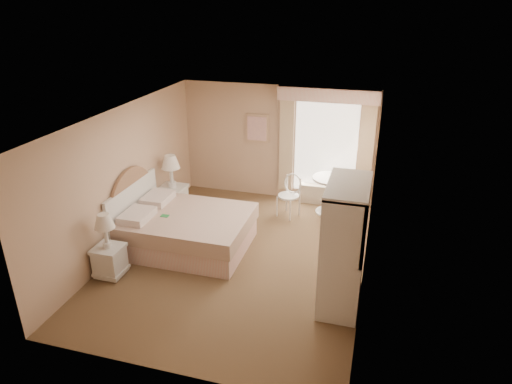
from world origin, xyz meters
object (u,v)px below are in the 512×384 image
(nightstand_far, at_px, (173,193))
(round_table, at_px, (330,189))
(armoire, at_px, (343,255))
(bed, at_px, (181,228))
(nightstand_near, at_px, (109,253))
(cafe_chair, at_px, (290,192))

(nightstand_far, height_order, round_table, nightstand_far)
(armoire, bearing_deg, bed, 163.83)
(nightstand_near, xyz_separation_m, nightstand_far, (-0.00, 2.37, 0.07))
(round_table, relative_size, armoire, 0.42)
(nightstand_near, xyz_separation_m, round_table, (3.10, 3.30, 0.12))
(bed, xyz_separation_m, armoire, (2.93, -0.85, 0.42))
(nightstand_near, bearing_deg, bed, 58.60)
(nightstand_near, xyz_separation_m, cafe_chair, (2.33, 2.97, 0.10))
(nightstand_near, relative_size, armoire, 0.57)
(nightstand_near, height_order, armoire, armoire)
(bed, distance_m, armoire, 3.08)
(cafe_chair, height_order, armoire, armoire)
(round_table, bearing_deg, armoire, -79.40)
(bed, relative_size, nightstand_near, 2.00)
(nightstand_near, xyz_separation_m, armoire, (3.65, 0.34, 0.37))
(nightstand_near, relative_size, cafe_chair, 1.23)
(nightstand_far, relative_size, round_table, 1.60)
(nightstand_near, distance_m, armoire, 3.69)
(bed, relative_size, nightstand_far, 1.72)
(nightstand_far, bearing_deg, bed, -58.56)
(bed, relative_size, armoire, 1.15)
(nightstand_near, bearing_deg, round_table, 46.79)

